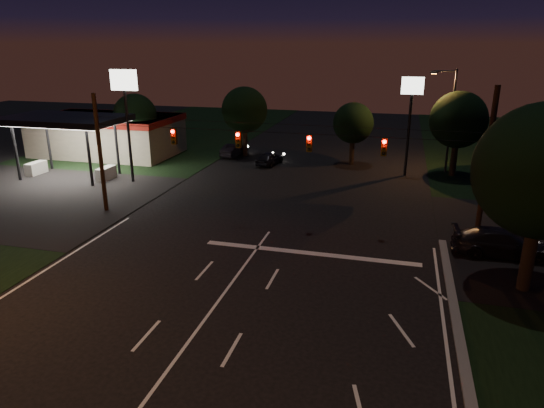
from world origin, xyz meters
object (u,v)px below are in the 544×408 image
(tree_right_near, at_px, (543,172))
(car_cross, at_px, (502,243))
(car_oncoming_a, at_px, (270,158))
(utility_pole_right, at_px, (475,245))
(car_oncoming_b, at_px, (234,150))

(tree_right_near, bearing_deg, car_cross, 96.18)
(car_oncoming_a, bearing_deg, tree_right_near, 142.03)
(utility_pole_right, distance_m, tree_right_near, 7.61)
(utility_pole_right, bearing_deg, car_oncoming_a, 136.33)
(car_oncoming_b, relative_size, car_cross, 0.75)
(car_oncoming_a, bearing_deg, utility_pole_right, 147.14)
(utility_pole_right, height_order, car_oncoming_a, utility_pole_right)
(utility_pole_right, bearing_deg, car_oncoming_b, 138.80)
(tree_right_near, xyz_separation_m, car_oncoming_b, (-22.53, 23.22, -5.04))
(utility_pole_right, bearing_deg, tree_right_near, -72.47)
(tree_right_near, relative_size, car_cross, 1.70)
(utility_pole_right, xyz_separation_m, car_cross, (1.12, -1.12, 0.75))
(car_oncoming_a, height_order, car_oncoming_b, car_oncoming_b)
(utility_pole_right, height_order, tree_right_near, tree_right_near)
(car_cross, bearing_deg, car_oncoming_a, 43.87)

